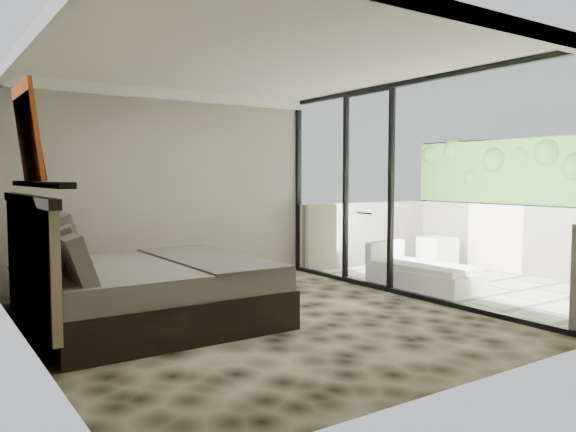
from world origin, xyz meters
TOP-DOWN VIEW (x-y plane):
  - floor at (0.00, 0.00)m, footprint 5.00×5.00m
  - ceiling at (0.00, 0.00)m, footprint 4.50×5.00m
  - back_wall at (0.00, 2.49)m, footprint 4.50×0.02m
  - left_wall at (-2.24, 0.00)m, footprint 0.02×5.00m
  - glass_wall at (2.25, 0.00)m, footprint 0.08×5.00m
  - terrace_slab at (3.75, 0.00)m, footprint 3.00×5.00m
  - parapet_far at (5.10, 0.00)m, footprint 0.30×5.00m
  - foliage_hedge at (5.10, 0.00)m, footprint 0.36×4.60m
  - picture_ledge at (-2.18, 0.10)m, footprint 0.12×2.20m
  - bed at (-1.13, 0.55)m, footprint 2.39×2.31m
  - nightstand at (-1.94, 1.95)m, footprint 0.69×0.69m
  - table_lamp at (-1.97, 1.96)m, footprint 0.37×0.37m
  - abstract_canvas at (-2.19, 0.49)m, footprint 0.13×0.90m
  - framed_print at (-2.14, 0.47)m, footprint 0.11×0.50m
  - ottoman at (4.45, 1.40)m, footprint 0.57×0.57m
  - lounger at (2.84, 0.29)m, footprint 0.91×1.60m

SIDE VIEW (x-z plane):
  - terrace_slab at x=3.75m, z-range -0.12..0.00m
  - floor at x=0.00m, z-range 0.00..0.00m
  - lounger at x=2.84m, z-range -0.11..0.49m
  - ottoman at x=4.45m, z-range 0.00..0.52m
  - nightstand at x=-1.94m, z-range 0.00..0.52m
  - bed at x=-1.13m, z-range -0.28..1.05m
  - parapet_far at x=5.10m, z-range 0.00..1.10m
  - table_lamp at x=-1.97m, z-range 0.61..1.29m
  - back_wall at x=0.00m, z-range 0.00..2.80m
  - left_wall at x=-2.24m, z-range 0.00..2.80m
  - glass_wall at x=2.25m, z-range 0.00..2.80m
  - picture_ledge at x=-2.18m, z-range 1.48..1.52m
  - foliage_hedge at x=5.10m, z-range 1.10..2.20m
  - framed_print at x=-2.14m, z-range 1.53..2.12m
  - abstract_canvas at x=-2.19m, z-range 1.53..2.42m
  - ceiling at x=0.00m, z-range 2.78..2.80m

